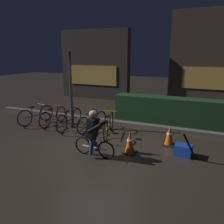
% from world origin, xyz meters
% --- Properties ---
extents(ground_plane, '(40.00, 40.00, 0.00)m').
position_xyz_m(ground_plane, '(0.00, 0.00, 0.00)').
color(ground_plane, '#2D261E').
extents(sidewalk_curb, '(12.00, 0.24, 0.12)m').
position_xyz_m(sidewalk_curb, '(0.00, 2.20, 0.06)').
color(sidewalk_curb, '#56544F').
rests_on(sidewalk_curb, ground).
extents(hedge_row, '(4.80, 0.70, 1.00)m').
position_xyz_m(hedge_row, '(1.80, 3.10, 0.50)').
color(hedge_row, '#19381C').
rests_on(hedge_row, ground).
extents(storefront_left, '(4.19, 0.54, 3.94)m').
position_xyz_m(storefront_left, '(-3.43, 6.50, 1.96)').
color(storefront_left, '#383330').
rests_on(storefront_left, ground).
extents(storefront_right, '(4.81, 0.54, 4.76)m').
position_xyz_m(storefront_right, '(3.18, 7.20, 2.37)').
color(storefront_right, '#42382D').
rests_on(storefront_right, ground).
extents(street_post, '(0.10, 0.10, 2.69)m').
position_xyz_m(street_post, '(-1.64, 1.20, 1.35)').
color(street_post, '#2D2D33').
rests_on(street_post, ground).
extents(parked_bike_leftmost, '(0.51, 1.54, 0.73)m').
position_xyz_m(parked_bike_leftmost, '(-3.16, 1.01, 0.33)').
color(parked_bike_leftmost, black).
rests_on(parked_bike_leftmost, ground).
extents(parked_bike_left_mid, '(0.46, 1.53, 0.70)m').
position_xyz_m(parked_bike_left_mid, '(-2.45, 1.13, 0.32)').
color(parked_bike_left_mid, black).
rests_on(parked_bike_left_mid, ground).
extents(parked_bike_center_left, '(0.46, 1.61, 0.74)m').
position_xyz_m(parked_bike_center_left, '(-1.61, 0.98, 0.34)').
color(parked_bike_center_left, black).
rests_on(parked_bike_center_left, ground).
extents(parked_bike_center_right, '(0.48, 1.50, 0.70)m').
position_xyz_m(parked_bike_center_right, '(-0.77, 1.11, 0.32)').
color(parked_bike_center_right, black).
rests_on(parked_bike_center_right, ground).
extents(parked_bike_right_mid, '(0.51, 1.65, 0.77)m').
position_xyz_m(parked_bike_right_mid, '(-0.05, 0.91, 0.35)').
color(parked_bike_right_mid, black).
rests_on(parked_bike_right_mid, ground).
extents(traffic_cone_near, '(0.36, 0.36, 0.64)m').
position_xyz_m(traffic_cone_near, '(1.02, -0.10, 0.31)').
color(traffic_cone_near, black).
rests_on(traffic_cone_near, ground).
extents(traffic_cone_far, '(0.36, 0.36, 0.60)m').
position_xyz_m(traffic_cone_far, '(1.91, 0.88, 0.29)').
color(traffic_cone_far, black).
rests_on(traffic_cone_far, ground).
extents(blue_crate, '(0.47, 0.36, 0.30)m').
position_xyz_m(blue_crate, '(2.38, 0.30, 0.15)').
color(blue_crate, '#193DB7').
rests_on(blue_crate, ground).
extents(cyclist, '(1.19, 0.53, 1.25)m').
position_xyz_m(cyclist, '(0.21, -0.64, 0.63)').
color(cyclist, black).
rests_on(cyclist, ground).
extents(closed_umbrella, '(0.40, 0.33, 0.76)m').
position_xyz_m(closed_umbrella, '(2.55, 0.05, 0.38)').
color(closed_umbrella, black).
rests_on(closed_umbrella, ground).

